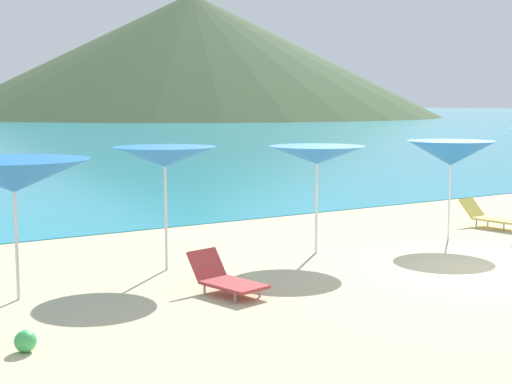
% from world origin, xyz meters
% --- Properties ---
extents(ground_plane, '(50.00, 100.00, 0.30)m').
position_xyz_m(ground_plane, '(0.00, 10.00, -0.15)').
color(ground_plane, beige).
extents(headland_hill, '(107.57, 107.57, 26.71)m').
position_xyz_m(headland_hill, '(65.13, 136.68, 13.35)').
color(headland_hill, '#384C2D').
rests_on(headland_hill, ground_plane).
extents(umbrella_2, '(2.40, 2.40, 2.16)m').
position_xyz_m(umbrella_2, '(-7.80, 2.51, 1.91)').
color(umbrella_2, silver).
rests_on(umbrella_2, ground_plane).
extents(umbrella_3, '(1.92, 1.92, 2.23)m').
position_xyz_m(umbrella_3, '(-5.00, 3.14, 2.04)').
color(umbrella_3, silver).
rests_on(umbrella_3, ground_plane).
extents(umbrella_4, '(2.09, 2.09, 2.15)m').
position_xyz_m(umbrella_4, '(-1.80, 2.90, 1.97)').
color(umbrella_4, silver).
rests_on(umbrella_4, ground_plane).
extents(umbrella_5, '(1.91, 1.91, 2.18)m').
position_xyz_m(umbrella_5, '(1.59, 2.54, 1.91)').
color(umbrella_5, silver).
rests_on(umbrella_5, ground_plane).
extents(lounge_chair_4, '(0.87, 1.42, 0.64)m').
position_xyz_m(lounge_chair_4, '(-4.95, 1.11, 0.26)').
color(lounge_chair_4, '#A53333').
rests_on(lounge_chair_4, ground_plane).
extents(lounge_chair_7, '(0.74, 1.53, 0.65)m').
position_xyz_m(lounge_chair_7, '(3.57, 3.09, 0.28)').
color(lounge_chair_7, '#D8BF4C').
rests_on(lounge_chair_7, ground_plane).
extents(beach_ball, '(0.27, 0.27, 0.27)m').
position_xyz_m(beach_ball, '(-8.36, 0.04, 0.14)').
color(beach_ball, '#3FB259').
rests_on(beach_ball, ground_plane).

